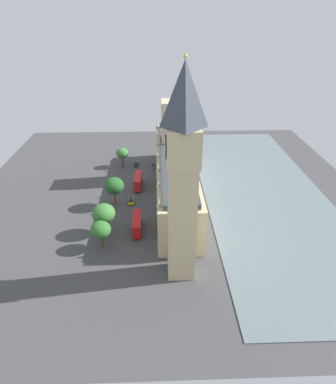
{
  "coord_description": "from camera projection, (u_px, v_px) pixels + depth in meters",
  "views": [
    {
      "loc": [
        4.34,
        110.1,
        60.51
      ],
      "look_at": [
        1.0,
        15.06,
        8.65
      ],
      "focal_mm": 31.41,
      "sensor_mm": 36.0,
      "label": 1
    }
  ],
  "objects": [
    {
      "name": "double_decker_bus_under_trees",
      "position": [
        137.0,
        224.0,
        103.09
      ],
      "size": [
        2.89,
        10.57,
        4.75
      ],
      "rotation": [
        0.0,
        0.0,
        3.17
      ],
      "color": "red",
      "rests_on": "ground"
    },
    {
      "name": "pedestrian_by_river_gate",
      "position": [
        153.0,
        165.0,
        146.63
      ],
      "size": [
        0.71,
        0.7,
        1.72
      ],
      "rotation": [
        0.0,
        0.0,
        0.83
      ],
      "color": "navy",
      "rests_on": "ground"
    },
    {
      "name": "pedestrian_opposite_hall",
      "position": [
        154.0,
        164.0,
        147.07
      ],
      "size": [
        0.62,
        0.66,
        1.57
      ],
      "rotation": [
        0.0,
        0.0,
        5.69
      ],
      "color": "navy",
      "rests_on": "ground"
    },
    {
      "name": "car_dark_green_near_tower",
      "position": [
        136.0,
        164.0,
        147.19
      ],
      "size": [
        1.94,
        4.13,
        1.74
      ],
      "rotation": [
        0.0,
        0.0,
        3.18
      ],
      "color": "#19472D",
      "rests_on": "ground"
    },
    {
      "name": "river_thames",
      "position": [
        262.0,
        191.0,
        126.73
      ],
      "size": [
        44.18,
        130.3,
        0.25
      ],
      "primitive_type": "cube",
      "color": "slate",
      "rests_on": "ground"
    },
    {
      "name": "pedestrian_far_end",
      "position": [
        154.0,
        169.0,
        142.57
      ],
      "size": [
        0.65,
        0.67,
        1.6
      ],
      "rotation": [
        0.0,
        0.0,
        3.87
      ],
      "color": "navy",
      "rests_on": "ground"
    },
    {
      "name": "plane_tree_slot_10",
      "position": [
        104.0,
        214.0,
        100.19
      ],
      "size": [
        6.95,
        6.95,
        9.86
      ],
      "color": "brown",
      "rests_on": "ground"
    },
    {
      "name": "plane_tree_leading",
      "position": [
        122.0,
        153.0,
        144.03
      ],
      "size": [
        5.25,
        5.25,
        8.43
      ],
      "color": "brown",
      "rests_on": "ground"
    },
    {
      "name": "street_lamp_slot_11",
      "position": [
        122.0,
        158.0,
        143.19
      ],
      "size": [
        0.56,
        0.56,
        6.6
      ],
      "color": "black",
      "rests_on": "ground"
    },
    {
      "name": "plane_tree_midblock",
      "position": [
        101.0,
        230.0,
        94.06
      ],
      "size": [
        5.8,
        5.8,
        8.64
      ],
      "color": "brown",
      "rests_on": "ground"
    },
    {
      "name": "double_decker_bus_trailing",
      "position": [
        138.0,
        181.0,
        128.7
      ],
      "size": [
        2.8,
        10.54,
        4.75
      ],
      "rotation": [
        0.0,
        0.0,
        -0.02
      ],
      "color": "red",
      "rests_on": "ground"
    },
    {
      "name": "clock_tower",
      "position": [
        183.0,
        177.0,
        74.82
      ],
      "size": [
        7.53,
        7.53,
        53.25
      ],
      "color": "tan",
      "rests_on": "ground"
    },
    {
      "name": "parliament_building",
      "position": [
        175.0,
        169.0,
        123.16
      ],
      "size": [
        13.33,
        74.78,
        31.07
      ],
      "color": "#CCBA8E",
      "rests_on": "ground"
    },
    {
      "name": "car_yellow_cab_kerbside",
      "position": [
        131.0,
        201.0,
        118.93
      ],
      "size": [
        2.1,
        4.59,
        1.74
      ],
      "rotation": [
        0.0,
        0.0,
        3.18
      ],
      "color": "gold",
      "rests_on": "ground"
    },
    {
      "name": "ground_plane",
      "position": [
        169.0,
        193.0,
        125.71
      ],
      "size": [
        144.78,
        144.78,
        0.0
      ],
      "primitive_type": "plane",
      "color": "#424244"
    },
    {
      "name": "plane_tree_corner",
      "position": [
        114.0,
        186.0,
        113.77
      ],
      "size": [
        6.79,
        6.79,
        10.76
      ],
      "color": "brown",
      "rests_on": "ground"
    }
  ]
}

